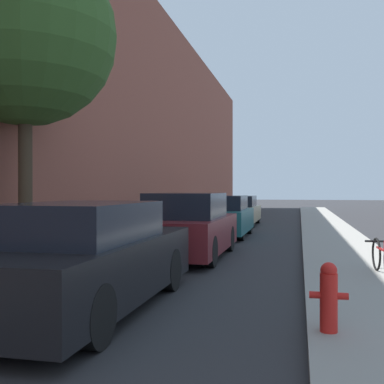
# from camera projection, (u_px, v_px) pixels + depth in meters

# --- Properties ---
(ground_plane) EXTENTS (120.00, 120.00, 0.00)m
(ground_plane) POSITION_uv_depth(u_px,v_px,m) (242.00, 240.00, 15.21)
(ground_plane) COLOR #28282B
(sidewalk_left) EXTENTS (2.00, 52.00, 0.12)m
(sidewalk_left) POSITION_uv_depth(u_px,v_px,m) (156.00, 236.00, 15.86)
(sidewalk_left) COLOR gray
(sidewalk_left) RESTS_ON ground
(sidewalk_right) EXTENTS (2.00, 52.00, 0.12)m
(sidewalk_right) POSITION_uv_depth(u_px,v_px,m) (335.00, 240.00, 14.57)
(sidewalk_right) COLOR gray
(sidewalk_right) RESTS_ON ground
(building_facade_left) EXTENTS (0.70, 52.00, 9.43)m
(building_facade_left) POSITION_uv_depth(u_px,v_px,m) (118.00, 99.00, 16.13)
(building_facade_left) COLOR brown
(building_facade_left) RESTS_ON ground
(parked_car_black) EXTENTS (1.73, 4.62, 1.46)m
(parked_car_black) POSITION_uv_depth(u_px,v_px,m) (86.00, 259.00, 6.35)
(parked_car_black) COLOR black
(parked_car_black) RESTS_ON ground
(parked_car_maroon) EXTENTS (1.78, 4.28, 1.55)m
(parked_car_maroon) POSITION_uv_depth(u_px,v_px,m) (188.00, 227.00, 11.31)
(parked_car_maroon) COLOR black
(parked_car_maroon) RESTS_ON ground
(parked_car_teal) EXTENTS (1.89, 3.96, 1.42)m
(parked_car_teal) POSITION_uv_depth(u_px,v_px,m) (221.00, 217.00, 16.35)
(parked_car_teal) COLOR black
(parked_car_teal) RESTS_ON ground
(parked_car_champagne) EXTENTS (1.89, 4.29, 1.34)m
(parked_car_champagne) POSITION_uv_depth(u_px,v_px,m) (236.00, 211.00, 21.61)
(parked_car_champagne) COLOR black
(parked_car_champagne) RESTS_ON ground
(street_tree_near) EXTENTS (3.56, 3.56, 6.32)m
(street_tree_near) POSITION_uv_depth(u_px,v_px,m) (25.00, 35.00, 9.19)
(street_tree_near) COLOR #423323
(street_tree_near) RESTS_ON sidewalk_left
(fire_hydrant) EXTENTS (0.40, 0.19, 0.74)m
(fire_hydrant) POSITION_uv_depth(u_px,v_px,m) (329.00, 296.00, 5.02)
(fire_hydrant) COLOR red
(fire_hydrant) RESTS_ON sidewalk_right
(bicycle) EXTENTS (0.44, 1.51, 0.62)m
(bicycle) POSITION_uv_depth(u_px,v_px,m) (382.00, 257.00, 8.36)
(bicycle) COLOR black
(bicycle) RESTS_ON sidewalk_right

